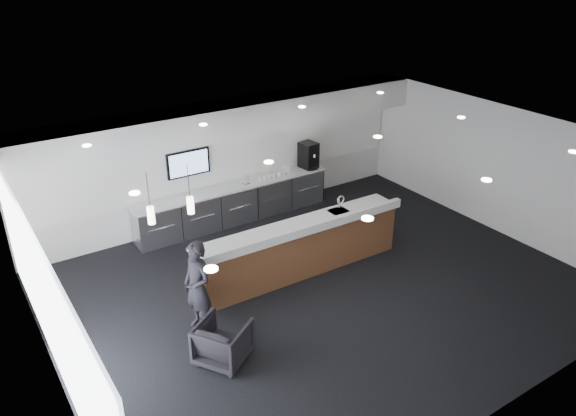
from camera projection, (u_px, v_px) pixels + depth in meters
ground at (322, 289)px, 11.20m from camera, size 10.00×10.00×0.00m
ceiling at (327, 147)px, 9.90m from camera, size 10.00×8.00×0.02m
back_wall at (225, 160)px, 13.56m from camera, size 10.00×0.02×3.00m
left_wall at (46, 310)px, 8.07m from camera, size 0.02×8.00×3.00m
right_wall at (497, 169)px, 13.03m from camera, size 0.02×8.00×3.00m
soffit_bulkhead at (232, 118)px, 12.73m from camera, size 10.00×0.90×0.70m
alcove_panel at (226, 156)px, 13.50m from camera, size 9.80×0.06×1.40m
window_blinds_wall at (48, 309)px, 8.09m from camera, size 0.04×7.36×2.55m
back_credenza at (234, 203)px, 13.73m from camera, size 5.06×0.66×0.95m
wall_tv at (188, 163)px, 12.93m from camera, size 1.05×0.08×0.62m
pendant_left at (186, 201)px, 9.64m from camera, size 0.12×0.12×0.30m
pendant_right at (147, 211)px, 9.29m from camera, size 0.12×0.12×0.30m
ceiling_can_lights at (326, 149)px, 9.91m from camera, size 7.00×5.00×0.02m
service_counter at (300, 248)px, 11.54m from camera, size 4.65×0.86×1.49m
coffee_machine at (308, 155)px, 14.46m from camera, size 0.44×0.54×0.67m
info_sign_left at (247, 179)px, 13.56m from camera, size 0.17×0.05×0.24m
info_sign_right at (286, 169)px, 14.12m from camera, size 0.20×0.05×0.26m
armchair at (223, 342)px, 9.17m from camera, size 1.10×1.10×0.74m
lounge_guest at (198, 287)px, 9.71m from camera, size 0.54×0.71×1.74m
cup_0 at (288, 172)px, 14.17m from camera, size 0.10×0.10×0.10m
cup_1 at (284, 173)px, 14.10m from camera, size 0.14×0.14×0.10m
cup_2 at (279, 174)px, 14.03m from camera, size 0.13×0.13×0.10m
cup_3 at (274, 176)px, 13.96m from camera, size 0.13×0.13×0.10m
cup_4 at (269, 177)px, 13.89m from camera, size 0.14×0.14×0.10m
cup_5 at (265, 178)px, 13.82m from camera, size 0.11×0.11×0.10m
cup_6 at (260, 179)px, 13.75m from camera, size 0.15×0.15×0.10m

